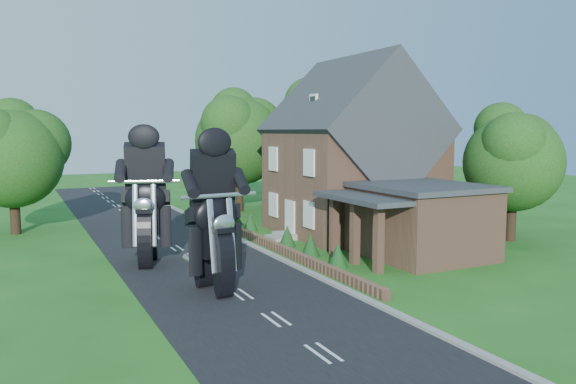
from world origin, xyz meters
name	(u,v)px	position (x,y,z in m)	size (l,w,h in m)	color
ground	(214,276)	(0.00, 0.00, 0.00)	(120.00, 120.00, 0.00)	#1D5A19
road	(214,276)	(0.00, 0.00, 0.01)	(7.00, 80.00, 0.02)	black
kerb	(294,265)	(3.65, 0.00, 0.06)	(0.30, 80.00, 0.12)	gray
garden_wall	(262,241)	(4.30, 5.00, 0.20)	(0.30, 22.00, 0.40)	#875B44
house	(352,158)	(10.49, 6.00, 4.34)	(9.54, 8.64, 10.24)	#875B44
annex	(419,219)	(9.87, -0.80, 1.77)	(7.05, 5.94, 3.44)	#875B44
tree_annex_side	(517,154)	(17.13, 0.10, 4.69)	(5.64, 5.20, 7.48)	black
tree_house_right	(409,142)	(16.65, 8.62, 5.19)	(6.51, 6.00, 8.40)	black
tree_behind_house	(322,127)	(14.18, 16.14, 6.23)	(7.81, 7.20, 10.08)	black
tree_behind_left	(244,133)	(8.16, 17.13, 5.73)	(6.94, 6.40, 9.16)	black
tree_far_road	(19,150)	(-6.86, 14.11, 4.84)	(6.08, 5.60, 7.84)	black
shrub_a	(338,255)	(5.30, -1.00, 0.55)	(0.90, 0.90, 1.10)	#113514
shrub_b	(310,245)	(5.30, 1.50, 0.55)	(0.90, 0.90, 1.10)	#113514
shrub_c	(287,236)	(5.30, 4.00, 0.55)	(0.90, 0.90, 1.10)	#113514
shrub_d	(250,222)	(5.30, 9.00, 0.55)	(0.90, 0.90, 1.10)	#113514
shrub_e	(235,216)	(5.30, 11.50, 0.55)	(0.90, 0.90, 1.10)	#113514
shrub_f	(222,211)	(5.30, 14.00, 0.55)	(0.90, 0.90, 1.10)	#113514
motorcycle_lead	(214,269)	(-0.79, -2.34, 0.90)	(0.49, 1.94, 1.81)	black
motorcycle_follow	(147,244)	(-2.04, 3.11, 0.93)	(0.50, 1.99, 1.86)	black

